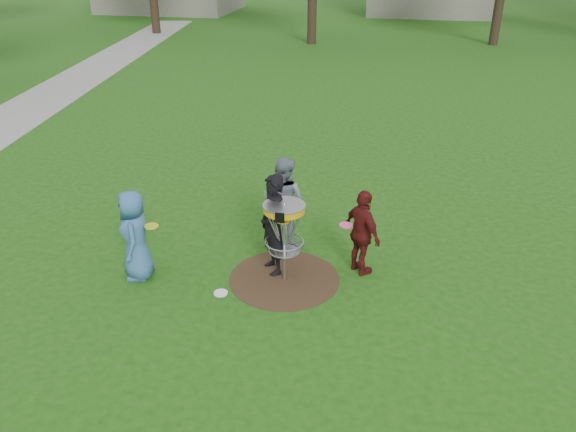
% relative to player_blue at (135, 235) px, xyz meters
% --- Properties ---
extents(ground, '(100.00, 100.00, 0.00)m').
position_rel_player_blue_xyz_m(ground, '(2.34, 0.36, -0.76)').
color(ground, '#19470F').
rests_on(ground, ground).
extents(dirt_patch, '(1.80, 1.80, 0.01)m').
position_rel_player_blue_xyz_m(dirt_patch, '(2.34, 0.36, -0.75)').
color(dirt_patch, '#47331E').
rests_on(dirt_patch, ground).
extents(concrete_path, '(7.75, 39.92, 0.02)m').
position_rel_player_blue_xyz_m(concrete_path, '(-7.66, 8.36, -0.75)').
color(concrete_path, '#9E9E99').
rests_on(concrete_path, ground).
extents(player_blue, '(0.69, 0.85, 1.51)m').
position_rel_player_blue_xyz_m(player_blue, '(0.00, 0.00, 0.00)').
color(player_blue, '#366496').
rests_on(player_blue, ground).
extents(player_black, '(0.69, 0.75, 1.72)m').
position_rel_player_blue_xyz_m(player_black, '(2.11, 0.59, 0.10)').
color(player_black, black).
rests_on(player_black, ground).
extents(player_grey, '(0.95, 0.83, 1.65)m').
position_rel_player_blue_xyz_m(player_grey, '(2.08, 1.55, 0.07)').
color(player_grey, slate).
rests_on(player_grey, ground).
extents(player_maroon, '(0.83, 0.89, 1.47)m').
position_rel_player_blue_xyz_m(player_maroon, '(3.53, 0.83, -0.02)').
color(player_maroon, '#541413').
rests_on(player_maroon, ground).
extents(disc_on_grass, '(0.22, 0.22, 0.02)m').
position_rel_player_blue_xyz_m(disc_on_grass, '(1.45, -0.24, -0.75)').
color(disc_on_grass, white).
rests_on(disc_on_grass, ground).
extents(disc_golf_basket, '(0.66, 0.67, 1.38)m').
position_rel_player_blue_xyz_m(disc_golf_basket, '(2.34, 0.36, 0.26)').
color(disc_golf_basket, '#9EA0A5').
rests_on(disc_golf_basket, ground).
extents(held_discs, '(3.21, 1.45, 0.17)m').
position_rel_player_blue_xyz_m(held_discs, '(2.00, 0.61, 0.22)').
color(held_discs, '#CCCD16').
rests_on(held_discs, ground).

